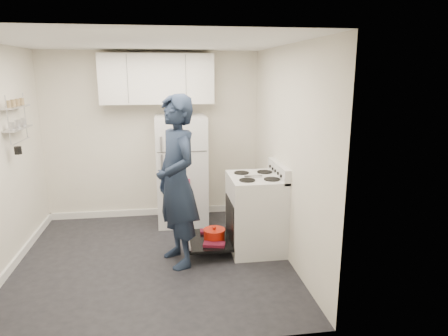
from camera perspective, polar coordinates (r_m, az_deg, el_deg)
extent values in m
cube|color=black|center=(4.98, -10.01, -12.81)|extent=(3.20, 3.20, 0.01)
cube|color=white|center=(4.48, -11.37, 17.21)|extent=(3.20, 3.20, 0.01)
cube|color=beige|center=(6.14, -10.13, 4.49)|extent=(3.20, 0.01, 2.50)
cube|color=beige|center=(3.03, -11.70, -4.91)|extent=(3.20, 0.01, 2.50)
cube|color=beige|center=(4.78, 8.89, 1.99)|extent=(0.01, 3.20, 2.50)
cube|color=white|center=(5.27, -27.95, -12.16)|extent=(0.03, 3.20, 0.10)
cube|color=white|center=(6.43, -9.69, -6.15)|extent=(3.20, 0.03, 0.10)
cube|color=silver|center=(5.05, 4.51, -6.58)|extent=(0.65, 0.76, 0.92)
cube|color=black|center=(5.06, 3.72, -7.27)|extent=(0.53, 0.60, 0.52)
cube|color=orange|center=(5.12, 6.70, -7.08)|extent=(0.02, 0.56, 0.46)
cylinder|color=black|center=(5.13, 4.24, -9.11)|extent=(0.34, 0.34, 0.02)
cube|color=silver|center=(4.96, 7.84, -0.40)|extent=(0.08, 0.76, 0.18)
cube|color=silver|center=(4.91, 4.62, -1.37)|extent=(0.65, 0.76, 0.03)
cube|color=#B2B2B7|center=(4.84, 4.18, -1.14)|extent=(0.22, 0.03, 0.01)
cube|color=black|center=(5.08, -2.28, -10.28)|extent=(0.55, 0.70, 0.03)
cylinder|color=#B2B2B7|center=(5.04, -5.10, -10.02)|extent=(0.02, 0.66, 0.02)
cylinder|color=#BA1B0A|center=(5.02, -1.40, -9.59)|extent=(0.26, 0.26, 0.12)
cylinder|color=#BA1B0A|center=(4.99, -1.41, -8.84)|extent=(0.27, 0.27, 0.02)
sphere|color=#BA1B0A|center=(4.98, -1.41, -8.55)|extent=(0.04, 0.04, 0.04)
cube|color=maroon|center=(4.87, -1.42, -10.86)|extent=(0.28, 0.18, 0.04)
cube|color=maroon|center=(5.25, -1.97, -9.02)|extent=(0.27, 0.14, 0.04)
cube|color=silver|center=(5.89, -6.07, -0.28)|extent=(0.72, 0.70, 1.59)
cube|color=#4C4C4C|center=(5.47, -6.00, 2.33)|extent=(0.68, 0.01, 0.01)
cube|color=#B2B2B7|center=(5.43, -8.98, 3.44)|extent=(0.03, 0.03, 0.20)
cube|color=#B2B2B7|center=(5.52, -8.82, -0.86)|extent=(0.03, 0.03, 0.55)
cylinder|color=black|center=(5.75, -6.28, 7.78)|extent=(0.30, 0.30, 0.07)
cube|color=#B23256|center=(5.57, -5.37, -2.07)|extent=(0.10, 0.01, 0.10)
cube|color=#ECF73A|center=(5.44, -7.62, 3.75)|extent=(0.06, 0.01, 0.06)
cube|color=silver|center=(5.48, -6.50, 1.41)|extent=(0.12, 0.01, 0.16)
cube|color=silver|center=(5.90, -9.53, 12.45)|extent=(1.60, 0.33, 0.70)
cube|color=#B2B2B7|center=(5.27, -27.61, 7.74)|extent=(0.14, 0.60, 0.02)
cube|color=#B2B2B7|center=(5.30, -27.32, 5.06)|extent=(0.14, 0.60, 0.02)
cylinder|color=black|center=(5.15, -27.36, 2.25)|extent=(0.08, 0.08, 0.09)
imported|color=#182236|center=(4.54, -6.76, -2.00)|extent=(0.69, 0.84, 1.97)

